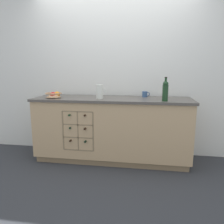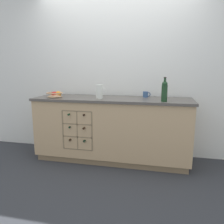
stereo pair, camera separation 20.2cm
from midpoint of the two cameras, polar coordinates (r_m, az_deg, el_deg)
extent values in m
plane|color=#2D3035|center=(3.41, 1.74, -12.16)|extent=(14.00, 14.00, 0.00)
cube|color=silver|center=(3.50, 3.06, 9.93)|extent=(4.63, 0.06, 2.55)
cube|color=#8B7354|center=(3.39, 1.74, -11.46)|extent=(2.17, 0.55, 0.09)
cube|color=tan|center=(3.24, 1.79, -4.08)|extent=(2.23, 0.61, 0.81)
cube|color=#514C47|center=(3.16, 1.83, 3.35)|extent=(2.27, 0.65, 0.03)
cube|color=#8B7354|center=(3.16, -6.59, -4.39)|extent=(0.43, 0.01, 0.55)
cube|color=#8B7354|center=(3.19, -10.56, -4.36)|extent=(0.02, 0.10, 0.55)
cube|color=#8B7354|center=(3.05, -3.08, -4.90)|extent=(0.02, 0.10, 0.55)
cube|color=#8B7354|center=(3.20, -6.79, -9.40)|extent=(0.43, 0.10, 0.02)
cube|color=#8B7354|center=(3.14, -6.87, -6.25)|extent=(0.43, 0.10, 0.02)
cube|color=#8B7354|center=(3.09, -6.95, -2.99)|extent=(0.43, 0.10, 0.02)
cube|color=#8B7354|center=(3.05, -7.03, 0.37)|extent=(0.43, 0.10, 0.02)
cube|color=#8B7354|center=(3.11, -6.91, -4.63)|extent=(0.02, 0.10, 0.55)
cylinder|color=black|center=(3.28, -8.01, -6.34)|extent=(0.08, 0.20, 0.08)
cylinder|color=black|center=(3.16, -8.91, -7.07)|extent=(0.03, 0.08, 0.03)
cylinder|color=black|center=(3.22, -4.35, -6.58)|extent=(0.08, 0.22, 0.08)
cylinder|color=black|center=(3.08, -5.19, -7.41)|extent=(0.03, 0.09, 0.03)
cylinder|color=black|center=(3.24, -8.03, -3.20)|extent=(0.07, 0.20, 0.07)
cylinder|color=black|center=(3.11, -8.96, -3.83)|extent=(0.03, 0.09, 0.03)
cylinder|color=black|center=(3.16, -4.48, -3.48)|extent=(0.08, 0.21, 0.08)
cylinder|color=black|center=(3.02, -5.31, -4.16)|extent=(0.03, 0.09, 0.03)
cylinder|color=#19381E|center=(3.20, -8.14, -0.04)|extent=(0.07, 0.21, 0.07)
cylinder|color=#19381E|center=(3.06, -9.16, -0.58)|extent=(0.03, 0.09, 0.03)
cylinder|color=black|center=(3.12, -4.50, -0.22)|extent=(0.07, 0.19, 0.07)
cylinder|color=black|center=(2.99, -5.27, -0.72)|extent=(0.03, 0.08, 0.03)
cylinder|color=tan|center=(3.32, -13.04, 3.84)|extent=(0.11, 0.11, 0.01)
cone|color=tan|center=(3.32, -13.07, 4.47)|extent=(0.22, 0.22, 0.06)
torus|color=tan|center=(3.32, -13.09, 4.86)|extent=(0.24, 0.24, 0.02)
sphere|color=red|center=(3.37, -13.00, 4.59)|extent=(0.07, 0.07, 0.07)
sphere|color=red|center=(3.30, -13.24, 4.50)|extent=(0.08, 0.08, 0.08)
sphere|color=orange|center=(3.33, -12.19, 4.63)|extent=(0.08, 0.08, 0.08)
cylinder|color=silver|center=(3.09, -1.49, 5.32)|extent=(0.10, 0.10, 0.19)
torus|color=silver|center=(3.09, -1.50, 7.04)|extent=(0.10, 0.10, 0.01)
torus|color=silver|center=(3.08, -0.56, 5.48)|extent=(0.10, 0.01, 0.10)
cylinder|color=#385684|center=(3.30, 10.49, 4.54)|extent=(0.08, 0.08, 0.09)
torus|color=#385684|center=(3.29, 11.20, 4.54)|extent=(0.07, 0.01, 0.07)
cylinder|color=#19381E|center=(2.90, 15.48, 4.69)|extent=(0.08, 0.08, 0.21)
sphere|color=#19381E|center=(2.89, 15.60, 7.02)|extent=(0.07, 0.07, 0.07)
cylinder|color=#19381E|center=(2.89, 15.64, 7.65)|extent=(0.03, 0.03, 0.09)
cylinder|color=black|center=(2.88, 15.69, 8.66)|extent=(0.03, 0.03, 0.01)
camera|label=1|loc=(0.10, -88.19, 0.35)|focal=35.00mm
camera|label=2|loc=(0.10, 91.81, -0.35)|focal=35.00mm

